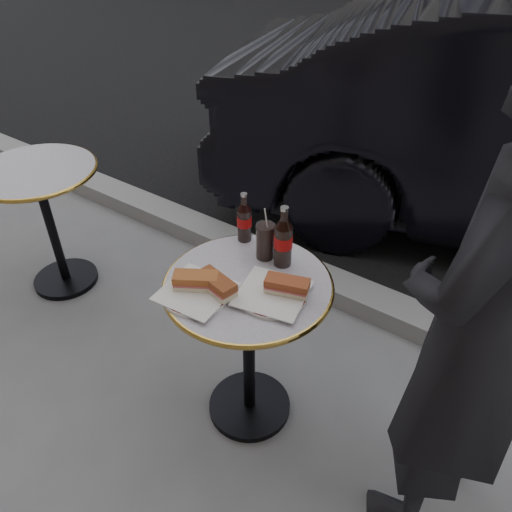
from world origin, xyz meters
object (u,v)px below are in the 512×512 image
Objects in this scene: cola_glass at (265,241)px; bistro_table at (249,351)px; cola_bottle_right at (283,236)px; plate_left at (196,293)px; plate_right at (272,295)px; cola_bottle_left at (244,217)px; pedestrian at (478,329)px.

bistro_table is at bearing -77.36° from cola_glass.
plate_left is at bearing -115.18° from cola_bottle_right.
plate_right is at bearing -6.50° from bistro_table.
cola_bottle_left is 0.85× the size of cola_bottle_right.
plate_right is at bearing -73.78° from pedestrian.
plate_right is 1.65× the size of cola_glass.
bistro_table is at bearing -51.31° from cola_bottle_left.
plate_left is 0.37m from cola_bottle_right.
pedestrian reaches higher than plate_left.
cola_bottle_left is 0.12× the size of pedestrian.
plate_left is 0.27m from plate_right.
cola_bottle_right is at bearing 112.21° from plate_right.
cola_bottle_right reaches higher than cola_bottle_left.
cola_bottle_left is 0.22m from cola_bottle_right.
cola_glass is at bearing -20.25° from cola_bottle_left.
cola_bottle_right is (0.21, -0.05, 0.02)m from cola_bottle_left.
plate_right is 1.15× the size of cola_bottle_left.
plate_left reaches higher than bistro_table.
bistro_table is 3.46× the size of cola_bottle_left.
cola_bottle_right is at bearing -88.45° from pedestrian.
pedestrian is at bearing -8.02° from cola_glass.
cola_glass reaches higher than plate_right.
cola_glass is at bearing -87.47° from pedestrian.
cola_bottle_right reaches higher than cola_glass.
cola_bottle_right is (0.15, 0.32, 0.12)m from plate_left.
plate_right is at bearing -38.33° from cola_bottle_left.
cola_glass is at bearing 130.73° from plate_right.
cola_bottle_right reaches higher than bistro_table.
bistro_table is at bearing 55.45° from plate_left.
cola_bottle_left is at bearing 99.23° from plate_left.
plate_right is 0.24m from cola_glass.
cola_glass is (-0.04, 0.16, 0.44)m from bistro_table.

